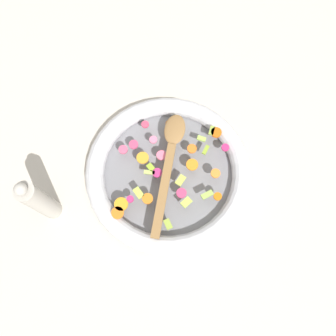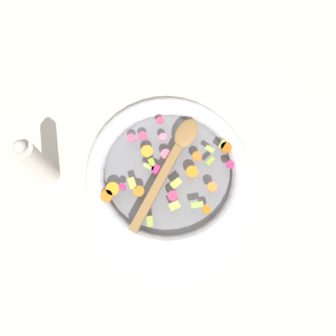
# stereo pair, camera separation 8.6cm
# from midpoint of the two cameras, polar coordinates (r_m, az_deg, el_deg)

# --- Properties ---
(ground_plane) EXTENTS (4.00, 4.00, 0.00)m
(ground_plane) POSITION_cam_midpoint_polar(r_m,az_deg,el_deg) (0.90, 2.68, -1.43)
(ground_plane) COLOR beige
(skillet) EXTENTS (0.44, 0.44, 0.05)m
(skillet) POSITION_cam_midpoint_polar(r_m,az_deg,el_deg) (0.88, 2.75, -1.00)
(skillet) COLOR slate
(skillet) RESTS_ON ground_plane
(chopped_vegetables) EXTENTS (0.37, 0.30, 0.01)m
(chopped_vegetables) POSITION_cam_midpoint_polar(r_m,az_deg,el_deg) (0.85, 2.67, -0.36)
(chopped_vegetables) COLOR orange
(chopped_vegetables) RESTS_ON skillet
(wooden_spoon) EXTENTS (0.23, 0.30, 0.01)m
(wooden_spoon) POSITION_cam_midpoint_polar(r_m,az_deg,el_deg) (0.85, 3.45, 0.96)
(wooden_spoon) COLOR olive
(wooden_spoon) RESTS_ON chopped_vegetables
(pepper_mill) EXTENTS (0.05, 0.05, 0.22)m
(pepper_mill) POSITION_cam_midpoint_polar(r_m,az_deg,el_deg) (0.85, -19.12, 0.43)
(pepper_mill) COLOR #B2ADA3
(pepper_mill) RESTS_ON ground_plane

